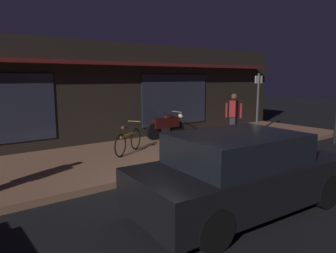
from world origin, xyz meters
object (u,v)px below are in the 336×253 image
object	(u,v)px
motorcycle	(167,125)
person_bystander	(234,116)
bicycle_parked	(128,141)
parked_car_far	(240,172)
sign_post	(258,99)

from	to	relation	value
motorcycle	person_bystander	xyz separation A→B (m)	(1.69, -1.74, 0.38)
bicycle_parked	parked_car_far	xyz separation A→B (m)	(-0.23, -4.44, 0.20)
person_bystander	sign_post	bearing A→B (deg)	13.30
bicycle_parked	sign_post	bearing A→B (deg)	-0.86
bicycle_parked	motorcycle	bearing A→B (deg)	27.31
sign_post	person_bystander	bearing A→B (deg)	-166.70
sign_post	bicycle_parked	bearing A→B (deg)	179.14
sign_post	parked_car_far	xyz separation A→B (m)	(-6.18, -4.35, -0.81)
motorcycle	sign_post	bearing A→B (deg)	-19.28
person_bystander	motorcycle	bearing A→B (deg)	134.19
person_bystander	parked_car_far	size ratio (longest dim) A/B	0.40
person_bystander	bicycle_parked	bearing A→B (deg)	172.13
bicycle_parked	sign_post	xyz separation A→B (m)	(5.95, -0.09, 1.00)
motorcycle	person_bystander	size ratio (longest dim) A/B	1.02
bicycle_parked	person_bystander	bearing A→B (deg)	-7.87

